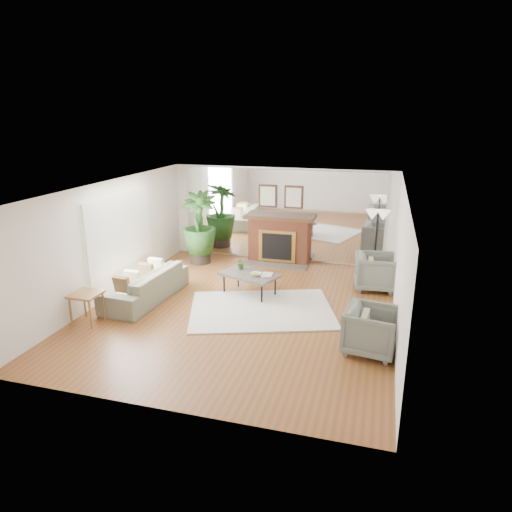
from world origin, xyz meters
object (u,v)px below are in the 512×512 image
(coffee_table, at_px, (249,275))
(side_table, at_px, (86,298))
(armchair_front, at_px, (372,330))
(floor_lamp, at_px, (377,221))
(armchair_back, at_px, (376,272))
(sofa, at_px, (146,285))
(potted_ficus, at_px, (199,226))
(fireplace, at_px, (279,238))

(coffee_table, distance_m, side_table, 3.39)
(armchair_front, distance_m, floor_lamp, 3.70)
(side_table, bearing_deg, armchair_back, 32.42)
(coffee_table, distance_m, floor_lamp, 3.24)
(sofa, xyz_separation_m, floor_lamp, (4.67, 2.50, 1.14))
(armchair_front, height_order, floor_lamp, floor_lamp)
(armchair_back, bearing_deg, sofa, 106.81)
(coffee_table, relative_size, armchair_front, 1.63)
(potted_ficus, bearing_deg, armchair_back, -8.99)
(sofa, bearing_deg, floor_lamp, 122.00)
(armchair_front, bearing_deg, fireplace, 38.94)
(potted_ficus, bearing_deg, sofa, -93.05)
(armchair_front, height_order, potted_ficus, potted_ficus)
(coffee_table, height_order, armchair_back, armchair_back)
(side_table, height_order, floor_lamp, floor_lamp)
(coffee_table, distance_m, armchair_back, 2.88)
(coffee_table, bearing_deg, sofa, -157.19)
(armchair_front, distance_m, potted_ficus, 5.96)
(floor_lamp, bearing_deg, side_table, -143.37)
(sofa, height_order, floor_lamp, floor_lamp)
(armchair_back, distance_m, potted_ficus, 4.68)
(floor_lamp, bearing_deg, fireplace, 161.55)
(coffee_table, height_order, side_table, side_table)
(side_table, distance_m, potted_ficus, 4.13)
(coffee_table, xyz_separation_m, floor_lamp, (2.61, 1.63, 1.02))
(floor_lamp, bearing_deg, potted_ficus, 177.45)
(side_table, bearing_deg, armchair_front, 3.38)
(fireplace, relative_size, coffee_table, 1.46)
(sofa, relative_size, armchair_front, 2.63)
(potted_ficus, bearing_deg, fireplace, 17.68)
(sofa, height_order, armchair_front, armchair_front)
(side_table, xyz_separation_m, floor_lamp, (5.17, 3.84, 0.96))
(coffee_table, xyz_separation_m, armchair_front, (2.68, -1.90, -0.06))
(sofa, distance_m, floor_lamp, 5.42)
(armchair_back, height_order, side_table, armchair_back)
(fireplace, bearing_deg, side_table, -119.49)
(fireplace, xyz_separation_m, floor_lamp, (2.52, -0.84, 0.81))
(floor_lamp, bearing_deg, sofa, -151.83)
(side_table, xyz_separation_m, potted_ficus, (0.64, 4.05, 0.51))
(fireplace, bearing_deg, armchair_back, -27.89)
(coffee_table, height_order, floor_lamp, floor_lamp)
(sofa, xyz_separation_m, armchair_back, (4.73, 1.98, 0.08))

